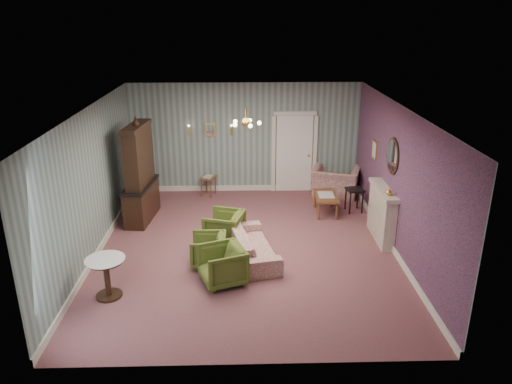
{
  "coord_description": "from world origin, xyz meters",
  "views": [
    {
      "loc": [
        -0.07,
        -9.03,
        4.62
      ],
      "look_at": [
        0.2,
        0.4,
        1.1
      ],
      "focal_mm": 34.34,
      "sensor_mm": 36.0,
      "label": 1
    }
  ],
  "objects_px": {
    "wingback_chair": "(336,177)",
    "fireplace": "(382,214)",
    "olive_chair_c": "(224,226)",
    "olive_chair_a": "(222,263)",
    "sofa_chintz": "(253,241)",
    "coffee_table": "(325,204)",
    "pedestal_table": "(107,278)",
    "dresser": "(139,170)",
    "side_table_black": "(354,200)",
    "olive_chair_b": "(208,248)"
  },
  "relations": [
    {
      "from": "olive_chair_b",
      "to": "sofa_chintz",
      "type": "xyz_separation_m",
      "value": [
        0.86,
        0.26,
        0.02
      ]
    },
    {
      "from": "olive_chair_c",
      "to": "sofa_chintz",
      "type": "bearing_deg",
      "value": 57.38
    },
    {
      "from": "olive_chair_c",
      "to": "fireplace",
      "type": "xyz_separation_m",
      "value": [
        3.33,
        0.08,
        0.2
      ]
    },
    {
      "from": "olive_chair_a",
      "to": "sofa_chintz",
      "type": "bearing_deg",
      "value": 127.96
    },
    {
      "from": "olive_chair_b",
      "to": "fireplace",
      "type": "distance_m",
      "value": 3.75
    },
    {
      "from": "fireplace",
      "to": "coffee_table",
      "type": "bearing_deg",
      "value": 123.55
    },
    {
      "from": "olive_chair_c",
      "to": "wingback_chair",
      "type": "distance_m",
      "value": 3.94
    },
    {
      "from": "coffee_table",
      "to": "wingback_chair",
      "type": "bearing_deg",
      "value": 69.37
    },
    {
      "from": "sofa_chintz",
      "to": "dresser",
      "type": "xyz_separation_m",
      "value": [
        -2.55,
        1.98,
        0.84
      ]
    },
    {
      "from": "olive_chair_b",
      "to": "sofa_chintz",
      "type": "relative_size",
      "value": 0.36
    },
    {
      "from": "olive_chair_c",
      "to": "sofa_chintz",
      "type": "distance_m",
      "value": 0.9
    },
    {
      "from": "dresser",
      "to": "coffee_table",
      "type": "bearing_deg",
      "value": 8.94
    },
    {
      "from": "olive_chair_c",
      "to": "olive_chair_a",
      "type": "bearing_deg",
      "value": 17.03
    },
    {
      "from": "wingback_chair",
      "to": "fireplace",
      "type": "distance_m",
      "value": 2.69
    },
    {
      "from": "olive_chair_a",
      "to": "olive_chair_c",
      "type": "bearing_deg",
      "value": 159.86
    },
    {
      "from": "sofa_chintz",
      "to": "dresser",
      "type": "relative_size",
      "value": 0.77
    },
    {
      "from": "dresser",
      "to": "pedestal_table",
      "type": "height_order",
      "value": "dresser"
    },
    {
      "from": "olive_chair_a",
      "to": "sofa_chintz",
      "type": "relative_size",
      "value": 0.41
    },
    {
      "from": "sofa_chintz",
      "to": "olive_chair_c",
      "type": "bearing_deg",
      "value": 28.81
    },
    {
      "from": "fireplace",
      "to": "side_table_black",
      "type": "distance_m",
      "value": 1.57
    },
    {
      "from": "wingback_chair",
      "to": "dresser",
      "type": "xyz_separation_m",
      "value": [
        -4.8,
        -1.42,
        0.68
      ]
    },
    {
      "from": "olive_chair_a",
      "to": "side_table_black",
      "type": "height_order",
      "value": "olive_chair_a"
    },
    {
      "from": "olive_chair_a",
      "to": "olive_chair_c",
      "type": "distance_m",
      "value": 1.62
    },
    {
      "from": "side_table_black",
      "to": "pedestal_table",
      "type": "relative_size",
      "value": 0.8
    },
    {
      "from": "olive_chair_a",
      "to": "dresser",
      "type": "relative_size",
      "value": 0.32
    },
    {
      "from": "olive_chair_a",
      "to": "pedestal_table",
      "type": "distance_m",
      "value": 1.98
    },
    {
      "from": "olive_chair_b",
      "to": "coffee_table",
      "type": "xyz_separation_m",
      "value": [
        2.66,
        2.45,
        -0.1
      ]
    },
    {
      "from": "pedestal_table",
      "to": "olive_chair_a",
      "type": "bearing_deg",
      "value": 12.01
    },
    {
      "from": "wingback_chair",
      "to": "pedestal_table",
      "type": "distance_m",
      "value": 6.73
    },
    {
      "from": "olive_chair_a",
      "to": "dresser",
      "type": "xyz_separation_m",
      "value": [
        -1.98,
        2.92,
        0.82
      ]
    },
    {
      "from": "olive_chair_b",
      "to": "coffee_table",
      "type": "height_order",
      "value": "olive_chair_b"
    },
    {
      "from": "sofa_chintz",
      "to": "coffee_table",
      "type": "distance_m",
      "value": 2.83
    },
    {
      "from": "olive_chair_c",
      "to": "dresser",
      "type": "height_order",
      "value": "dresser"
    },
    {
      "from": "olive_chair_b",
      "to": "side_table_black",
      "type": "xyz_separation_m",
      "value": [
        3.36,
        2.55,
        -0.04
      ]
    },
    {
      "from": "side_table_black",
      "to": "olive_chair_a",
      "type": "bearing_deg",
      "value": -133.62
    },
    {
      "from": "wingback_chair",
      "to": "olive_chair_a",
      "type": "bearing_deg",
      "value": 75.78
    },
    {
      "from": "sofa_chintz",
      "to": "fireplace",
      "type": "relative_size",
      "value": 1.31
    },
    {
      "from": "coffee_table",
      "to": "pedestal_table",
      "type": "distance_m",
      "value": 5.57
    },
    {
      "from": "olive_chair_b",
      "to": "sofa_chintz",
      "type": "height_order",
      "value": "sofa_chintz"
    },
    {
      "from": "wingback_chair",
      "to": "pedestal_table",
      "type": "height_order",
      "value": "wingback_chair"
    },
    {
      "from": "wingback_chair",
      "to": "side_table_black",
      "type": "xyz_separation_m",
      "value": [
        0.25,
        -1.12,
        -0.23
      ]
    },
    {
      "from": "olive_chair_b",
      "to": "side_table_black",
      "type": "bearing_deg",
      "value": 127.31
    },
    {
      "from": "coffee_table",
      "to": "pedestal_table",
      "type": "xyz_separation_m",
      "value": [
        -4.3,
        -3.54,
        0.13
      ]
    },
    {
      "from": "olive_chair_c",
      "to": "sofa_chintz",
      "type": "xyz_separation_m",
      "value": [
        0.59,
        -0.68,
        -0.02
      ]
    },
    {
      "from": "fireplace",
      "to": "dresser",
      "type": "bearing_deg",
      "value": 166.96
    },
    {
      "from": "olive_chair_b",
      "to": "wingback_chair",
      "type": "xyz_separation_m",
      "value": [
        3.12,
        3.67,
        0.18
      ]
    },
    {
      "from": "pedestal_table",
      "to": "dresser",
      "type": "bearing_deg",
      "value": 90.69
    },
    {
      "from": "wingback_chair",
      "to": "sofa_chintz",
      "type": "bearing_deg",
      "value": 75.32
    },
    {
      "from": "olive_chair_c",
      "to": "side_table_black",
      "type": "bearing_deg",
      "value": 133.9
    },
    {
      "from": "fireplace",
      "to": "side_table_black",
      "type": "bearing_deg",
      "value": 98.91
    }
  ]
}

